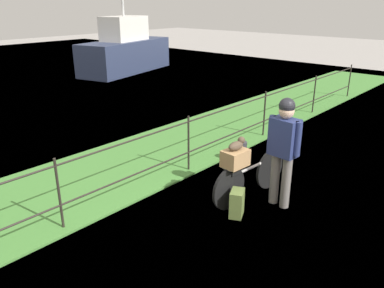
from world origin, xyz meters
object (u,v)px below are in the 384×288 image
at_px(mooring_bollard, 241,152).
at_px(moored_boat_mid, 126,51).
at_px(cyclist_person, 284,143).
at_px(bicycle_main, 250,178).
at_px(backpack_on_paving, 237,203).
at_px(wooden_crate, 235,158).
at_px(terrier_dog, 237,145).

relative_size(mooring_bollard, moored_boat_mid, 0.09).
bearing_deg(cyclist_person, bicycle_main, 105.51).
height_order(cyclist_person, backpack_on_paving, cyclist_person).
xyz_separation_m(bicycle_main, wooden_crate, (-0.37, 0.03, 0.44)).
bearing_deg(moored_boat_mid, cyclist_person, -118.60).
distance_m(bicycle_main, terrier_dog, 0.73).
relative_size(cyclist_person, moored_boat_mid, 0.34).
xyz_separation_m(backpack_on_paving, moored_boat_mid, (6.70, 10.72, 0.69)).
height_order(bicycle_main, mooring_bollard, bicycle_main).
relative_size(wooden_crate, backpack_on_paving, 0.96).
bearing_deg(terrier_dog, backpack_on_paving, -138.56).
xyz_separation_m(terrier_dog, mooring_bollard, (1.44, 0.88, -0.78)).
bearing_deg(terrier_dog, cyclist_person, -46.14).
xyz_separation_m(cyclist_person, mooring_bollard, (0.96, 1.37, -0.79)).
bearing_deg(mooring_bollard, backpack_on_paving, -147.11).
height_order(terrier_dog, backpack_on_paving, terrier_dog).
xyz_separation_m(bicycle_main, backpack_on_paving, (-0.57, -0.17, -0.15)).
distance_m(wooden_crate, mooring_bollard, 1.80).
distance_m(terrier_dog, mooring_bollard, 1.85).
bearing_deg(cyclist_person, wooden_crate, 135.19).
xyz_separation_m(wooden_crate, moored_boat_mid, (6.50, 10.52, 0.10)).
distance_m(bicycle_main, cyclist_person, 0.81).
distance_m(wooden_crate, cyclist_person, 0.73).
bearing_deg(bicycle_main, backpack_on_paving, -163.46).
xyz_separation_m(cyclist_person, moored_boat_mid, (6.00, 11.01, -0.11)).
bearing_deg(cyclist_person, terrier_dog, 133.86).
bearing_deg(backpack_on_paving, terrier_dog, 15.97).
distance_m(mooring_bollard, moored_boat_mid, 10.90).
bearing_deg(mooring_bollard, moored_boat_mid, 62.40).
height_order(backpack_on_paving, moored_boat_mid, moored_boat_mid).
distance_m(cyclist_person, backpack_on_paving, 1.10).
distance_m(terrier_dog, cyclist_person, 0.68).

